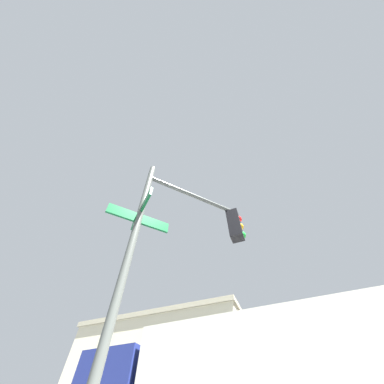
{
  "coord_description": "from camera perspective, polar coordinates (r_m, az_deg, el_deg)",
  "views": [
    {
      "loc": [
        -4.84,
        -8.63,
        1.3
      ],
      "look_at": [
        -5.82,
        -6.15,
        4.64
      ],
      "focal_mm": 19.53,
      "sensor_mm": 36.0,
      "label": 1
    }
  ],
  "objects": [
    {
      "name": "traffic_signal_near",
      "position": [
        4.02,
        -0.4,
        -12.02
      ],
      "size": [
        2.0,
        2.3,
        5.49
      ],
      "color": "#474C47",
      "rests_on": "ground_plane"
    }
  ]
}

